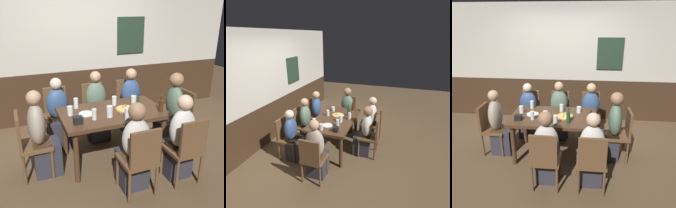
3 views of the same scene
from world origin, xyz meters
TOP-DOWN VIEW (x-y plane):
  - ground_plane at (0.00, 0.00)m, footprint 12.00×12.00m
  - wall_back at (0.01, 1.65)m, footprint 6.40×0.13m
  - dining_table at (0.00, 0.00)m, footprint 1.42×0.85m
  - chair_mid_far at (0.00, 0.84)m, footprint 0.40×0.40m
  - chair_mid_near at (0.00, -0.84)m, footprint 0.40×0.40m
  - chair_head_east at (1.12, 0.00)m, footprint 0.40×0.40m
  - chair_right_near at (0.62, -0.84)m, footprint 0.40×0.40m
  - chair_left_far at (-0.62, 0.84)m, footprint 0.40×0.40m
  - chair_head_west at (-1.12, 0.00)m, footprint 0.40×0.40m
  - chair_right_far at (0.62, 0.84)m, footprint 0.40×0.40m
  - person_mid_far at (-0.00, 0.68)m, footprint 0.34×0.37m
  - person_mid_near at (0.00, -0.68)m, footprint 0.34×0.37m
  - person_head_east at (0.96, 0.00)m, footprint 0.37×0.34m
  - person_right_near at (0.62, -0.68)m, footprint 0.34×0.37m
  - person_left_far at (-0.62, 0.67)m, footprint 0.34×0.37m
  - person_head_west at (-0.96, 0.00)m, footprint 0.37×0.34m
  - person_right_far at (0.62, 0.68)m, footprint 0.34×0.37m
  - pizza at (0.19, -0.02)m, footprint 0.27×0.27m
  - pint_glass_stout at (0.11, 0.20)m, footprint 0.07×0.07m
  - beer_glass_tall at (-0.32, -0.18)m, footprint 0.06×0.06m
  - tumbler_short at (0.07, -0.32)m, footprint 0.07×0.07m
  - beer_glass_half at (-0.11, -0.17)m, footprint 0.08×0.08m
  - tumbler_water at (-0.57, 0.07)m, footprint 0.07×0.07m
  - highball_clear at (0.41, 0.18)m, footprint 0.08×0.08m
  - pint_glass_amber at (-0.43, 0.28)m, footprint 0.07×0.07m
  - beer_bottle_green at (0.26, -0.24)m, footprint 0.06×0.06m
  - beer_bottle_brown at (0.60, -0.25)m, footprint 0.06×0.06m
  - plate_white_large at (-0.36, 0.02)m, footprint 0.20×0.20m
  - condiment_caddy at (-0.54, -0.22)m, footprint 0.11×0.09m

SIDE VIEW (x-z plane):
  - ground_plane at x=0.00m, z-range 0.00..0.00m
  - person_left_far at x=-0.62m, z-range -0.09..0.99m
  - person_right_near at x=0.62m, z-range -0.09..1.03m
  - person_right_far at x=0.62m, z-range -0.09..1.03m
  - person_mid_near at x=0.00m, z-range -0.09..1.03m
  - person_mid_far at x=0.00m, z-range -0.09..1.04m
  - person_head_west at x=-0.96m, z-range -0.09..1.06m
  - chair_mid_far at x=0.00m, z-range 0.06..0.94m
  - chair_mid_near at x=0.00m, z-range 0.06..0.94m
  - chair_head_east at x=1.12m, z-range 0.06..0.94m
  - chair_right_near at x=0.62m, z-range 0.06..0.94m
  - chair_left_far at x=-0.62m, z-range 0.06..0.94m
  - chair_head_west at x=-1.12m, z-range 0.06..0.94m
  - chair_right_far at x=0.62m, z-range 0.06..0.94m
  - person_head_east at x=0.96m, z-range -0.09..1.09m
  - dining_table at x=0.00m, z-range 0.28..1.02m
  - plate_white_large at x=-0.36m, z-range 0.74..0.75m
  - pizza at x=0.19m, z-range 0.74..0.77m
  - condiment_caddy at x=-0.54m, z-range 0.74..0.83m
  - highball_clear at x=0.41m, z-range 0.73..0.84m
  - tumbler_water at x=-0.57m, z-range 0.73..0.86m
  - pint_glass_stout at x=0.11m, z-range 0.74..0.87m
  - pint_glass_amber at x=-0.43m, z-range 0.73..0.88m
  - beer_glass_tall at x=-0.32m, z-range 0.74..0.88m
  - tumbler_short at x=0.07m, z-range 0.73..0.88m
  - beer_glass_half at x=-0.11m, z-range 0.73..0.88m
  - beer_bottle_brown at x=0.60m, z-range 0.71..0.95m
  - beer_bottle_green at x=0.26m, z-range 0.71..0.97m
  - wall_back at x=0.01m, z-range 0.00..2.60m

